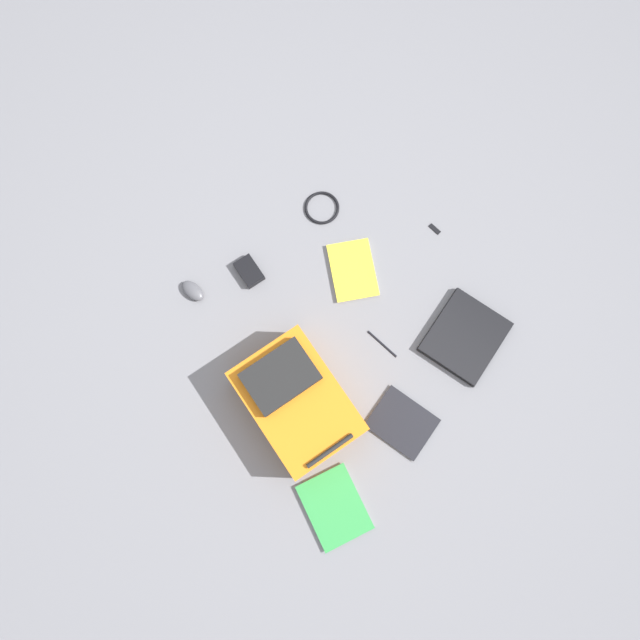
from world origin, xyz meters
name	(u,v)px	position (x,y,z in m)	size (l,w,h in m)	color
ground_plane	(325,322)	(0.00, 0.00, 0.00)	(4.15, 4.15, 0.00)	slate
backpack	(296,401)	(0.29, 0.17, 0.10)	(0.37, 0.49, 0.22)	orange
laptop	(465,337)	(-0.38, 0.40, 0.02)	(0.36, 0.33, 0.03)	black
book_comic	(353,270)	(-0.22, -0.09, 0.01)	(0.27, 0.30, 0.02)	silver
book_manual	(402,423)	(0.03, 0.49, 0.01)	(0.24, 0.27, 0.01)	silver
book_blue	(335,507)	(0.43, 0.56, 0.01)	(0.26, 0.30, 0.02)	silver
computer_mouse	(193,291)	(0.32, -0.44, 0.02)	(0.06, 0.10, 0.04)	#4C4C51
cable_coil	(322,208)	(-0.30, -0.38, 0.01)	(0.14, 0.14, 0.01)	black
power_brick	(249,271)	(0.10, -0.36, 0.02)	(0.08, 0.12, 0.03)	black
pen_black	(382,344)	(-0.11, 0.21, 0.00)	(0.01, 0.01, 0.15)	black
usb_stick	(435,229)	(-0.60, -0.01, 0.00)	(0.02, 0.05, 0.01)	black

